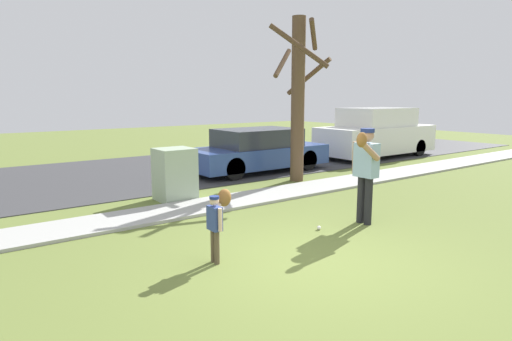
{
  "coord_description": "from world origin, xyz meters",
  "views": [
    {
      "loc": [
        -4.16,
        -4.3,
        2.34
      ],
      "look_at": [
        0.48,
        1.98,
        1.0
      ],
      "focal_mm": 30.56,
      "sensor_mm": 36.0,
      "label": 1
    }
  ],
  "objects_px": {
    "parked_wagon_blue": "(257,151)",
    "baseball": "(319,228)",
    "person_child": "(218,216)",
    "utility_cabinet": "(175,174)",
    "parked_van_white": "(376,134)",
    "street_tree_near": "(298,95)",
    "person_adult": "(365,165)"
  },
  "relations": [
    {
      "from": "street_tree_near",
      "to": "parked_van_white",
      "type": "bearing_deg",
      "value": 17.55
    },
    {
      "from": "utility_cabinet",
      "to": "parked_van_white",
      "type": "distance_m",
      "value": 9.64
    },
    {
      "from": "street_tree_near",
      "to": "parked_wagon_blue",
      "type": "height_order",
      "value": "street_tree_near"
    },
    {
      "from": "person_child",
      "to": "parked_van_white",
      "type": "height_order",
      "value": "parked_van_white"
    },
    {
      "from": "baseball",
      "to": "street_tree_near",
      "type": "relative_size",
      "value": 0.02
    },
    {
      "from": "person_child",
      "to": "baseball",
      "type": "height_order",
      "value": "person_child"
    },
    {
      "from": "baseball",
      "to": "parked_van_white",
      "type": "bearing_deg",
      "value": 32.89
    },
    {
      "from": "utility_cabinet",
      "to": "street_tree_near",
      "type": "height_order",
      "value": "street_tree_near"
    },
    {
      "from": "utility_cabinet",
      "to": "parked_wagon_blue",
      "type": "xyz_separation_m",
      "value": [
        3.74,
        1.89,
        0.07
      ]
    },
    {
      "from": "street_tree_near",
      "to": "parked_van_white",
      "type": "distance_m",
      "value": 6.15
    },
    {
      "from": "person_adult",
      "to": "street_tree_near",
      "type": "distance_m",
      "value": 4.47
    },
    {
      "from": "utility_cabinet",
      "to": "parked_van_white",
      "type": "height_order",
      "value": "parked_van_white"
    },
    {
      "from": "baseball",
      "to": "parked_wagon_blue",
      "type": "relative_size",
      "value": 0.02
    },
    {
      "from": "person_adult",
      "to": "baseball",
      "type": "relative_size",
      "value": 23.86
    },
    {
      "from": "person_adult",
      "to": "street_tree_near",
      "type": "height_order",
      "value": "street_tree_near"
    },
    {
      "from": "person_child",
      "to": "baseball",
      "type": "relative_size",
      "value": 13.71
    },
    {
      "from": "baseball",
      "to": "parked_wagon_blue",
      "type": "distance_m",
      "value": 6.16
    },
    {
      "from": "parked_van_white",
      "to": "street_tree_near",
      "type": "bearing_deg",
      "value": -162.45
    },
    {
      "from": "person_child",
      "to": "parked_wagon_blue",
      "type": "height_order",
      "value": "parked_wagon_blue"
    },
    {
      "from": "baseball",
      "to": "parked_wagon_blue",
      "type": "height_order",
      "value": "parked_wagon_blue"
    },
    {
      "from": "person_child",
      "to": "utility_cabinet",
      "type": "distance_m",
      "value": 3.97
    },
    {
      "from": "utility_cabinet",
      "to": "street_tree_near",
      "type": "relative_size",
      "value": 0.27
    },
    {
      "from": "street_tree_near",
      "to": "parked_wagon_blue",
      "type": "relative_size",
      "value": 0.98
    },
    {
      "from": "parked_van_white",
      "to": "person_adult",
      "type": "bearing_deg",
      "value": -142.95
    },
    {
      "from": "parked_wagon_blue",
      "to": "baseball",
      "type": "bearing_deg",
      "value": -116.37
    },
    {
      "from": "baseball",
      "to": "utility_cabinet",
      "type": "height_order",
      "value": "utility_cabinet"
    },
    {
      "from": "person_child",
      "to": "street_tree_near",
      "type": "height_order",
      "value": "street_tree_near"
    },
    {
      "from": "person_child",
      "to": "parked_van_white",
      "type": "relative_size",
      "value": 0.2
    },
    {
      "from": "baseball",
      "to": "street_tree_near",
      "type": "bearing_deg",
      "value": 53.1
    },
    {
      "from": "parked_wagon_blue",
      "to": "parked_van_white",
      "type": "distance_m",
      "value": 5.72
    },
    {
      "from": "baseball",
      "to": "street_tree_near",
      "type": "xyz_separation_m",
      "value": [
        2.74,
        3.66,
        2.34
      ]
    },
    {
      "from": "street_tree_near",
      "to": "person_adult",
      "type": "bearing_deg",
      "value": -115.24
    }
  ]
}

